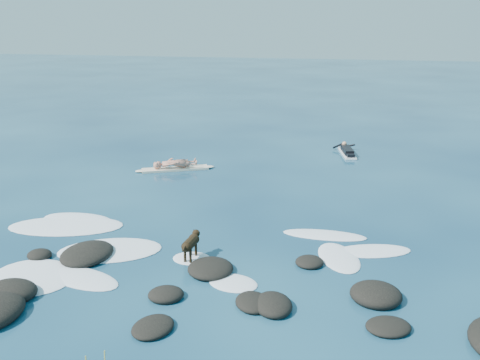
# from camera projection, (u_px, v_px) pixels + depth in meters

# --- Properties ---
(ground) EXTENTS (160.00, 160.00, 0.00)m
(ground) POSITION_uv_depth(u_px,v_px,m) (255.00, 250.00, 15.73)
(ground) COLOR #0A2642
(ground) RESTS_ON ground
(reef_rocks) EXTENTS (13.27, 5.87, 0.53)m
(reef_rocks) POSITION_uv_depth(u_px,v_px,m) (191.00, 292.00, 13.13)
(reef_rocks) COLOR black
(reef_rocks) RESTS_ON ground
(breaking_foam) EXTENTS (13.11, 6.48, 0.12)m
(breaking_foam) POSITION_uv_depth(u_px,v_px,m) (141.00, 248.00, 15.89)
(breaking_foam) COLOR white
(breaking_foam) RESTS_ON ground
(standing_surfer_rig) EXTENTS (3.34, 1.89, 2.03)m
(standing_surfer_rig) POSITION_uv_depth(u_px,v_px,m) (175.00, 153.00, 23.88)
(standing_surfer_rig) COLOR beige
(standing_surfer_rig) RESTS_ON ground
(paddling_surfer_rig) EXTENTS (1.30, 2.66, 0.46)m
(paddling_surfer_rig) POSITION_uv_depth(u_px,v_px,m) (347.00, 151.00, 26.93)
(paddling_surfer_rig) COLOR white
(paddling_surfer_rig) RESTS_ON ground
(dog) EXTENTS (0.35, 1.24, 0.78)m
(dog) POSITION_uv_depth(u_px,v_px,m) (191.00, 242.00, 15.00)
(dog) COLOR black
(dog) RESTS_ON ground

